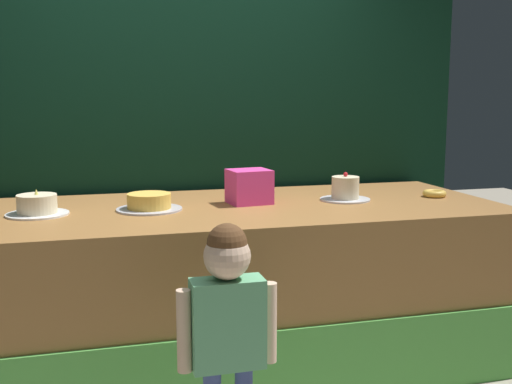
{
  "coord_description": "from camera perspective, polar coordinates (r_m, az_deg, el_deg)",
  "views": [
    {
      "loc": [
        -0.61,
        -2.73,
        1.53
      ],
      "look_at": [
        0.24,
        0.37,
        1.02
      ],
      "focal_mm": 44.01,
      "sensor_mm": 36.0,
      "label": 1
    }
  ],
  "objects": [
    {
      "name": "cake_center_left",
      "position": [
        3.41,
        -19.28,
        -1.2
      ],
      "size": [
        0.32,
        0.32,
        0.14
      ],
      "color": "white",
      "rests_on": "stage_platform"
    },
    {
      "name": "cake_far_right",
      "position": [
        3.71,
        8.11,
        0.19
      ],
      "size": [
        0.29,
        0.29,
        0.17
      ],
      "color": "silver",
      "rests_on": "stage_platform"
    },
    {
      "name": "pink_box",
      "position": [
        3.56,
        -0.63,
        0.5
      ],
      "size": [
        0.25,
        0.22,
        0.19
      ],
      "primitive_type": "cube",
      "rotation": [
        0.0,
        0.0,
        0.12
      ],
      "color": "#F941A5",
      "rests_on": "stage_platform"
    },
    {
      "name": "child_figure",
      "position": [
        2.49,
        -2.6,
        -11.16
      ],
      "size": [
        0.4,
        0.18,
        1.04
      ],
      "color": "#3F4C8C",
      "rests_on": "ground_plane"
    },
    {
      "name": "donut",
      "position": [
        3.95,
        15.91,
        -0.13
      ],
      "size": [
        0.14,
        0.14,
        0.04
      ],
      "primitive_type": "torus",
      "color": "#F2BF4C",
      "rests_on": "stage_platform"
    },
    {
      "name": "curtain_backdrop",
      "position": [
        4.11,
        -6.91,
        7.91
      ],
      "size": [
        3.86,
        0.08,
        2.92
      ],
      "primitive_type": "cube",
      "color": "black",
      "rests_on": "ground_plane"
    },
    {
      "name": "cake_center_right",
      "position": [
        3.41,
        -9.69,
        -0.96
      ],
      "size": [
        0.35,
        0.35,
        0.09
      ],
      "color": "silver",
      "rests_on": "stage_platform"
    },
    {
      "name": "stage_platform",
      "position": [
        3.57,
        -4.86,
        -8.63
      ],
      "size": [
        3.36,
        1.26,
        0.91
      ],
      "color": "#9E6B38",
      "rests_on": "ground_plane"
    }
  ]
}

